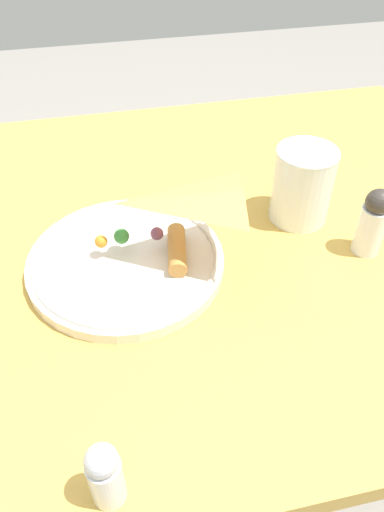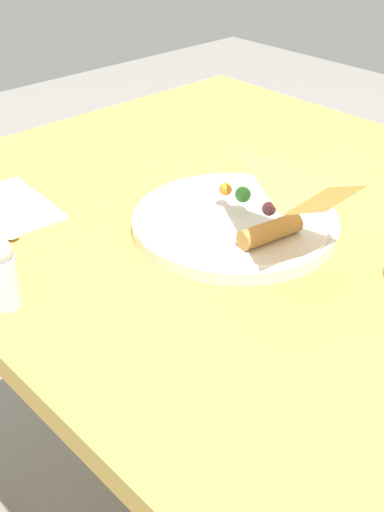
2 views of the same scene
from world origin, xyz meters
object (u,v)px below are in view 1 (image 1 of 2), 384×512
pepper_shaker (373,222)px  dining_table (171,289)px  plate_pizza (126,259)px  milk_glass (302,187)px  salt_shaker (105,474)px

pepper_shaker → dining_table: bearing=160.4°
plate_pizza → pepper_shaker: size_ratio=2.62×
dining_table → pepper_shaker: pepper_shaker is taller
pepper_shaker → milk_glass: bearing=124.4°
plate_pizza → dining_table: bearing=39.9°
dining_table → milk_glass: 0.26m
dining_table → salt_shaker: 0.40m
plate_pizza → milk_glass: 0.27m
dining_table → milk_glass: bearing=0.1°
dining_table → milk_glass: (0.20, 0.00, 0.17)m
milk_glass → salt_shaker: milk_glass is taller
plate_pizza → salt_shaker: (-0.05, -0.29, 0.03)m
plate_pizza → milk_glass: size_ratio=2.35×
milk_glass → dining_table: bearing=-179.9°
dining_table → plate_pizza: bearing=-140.1°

